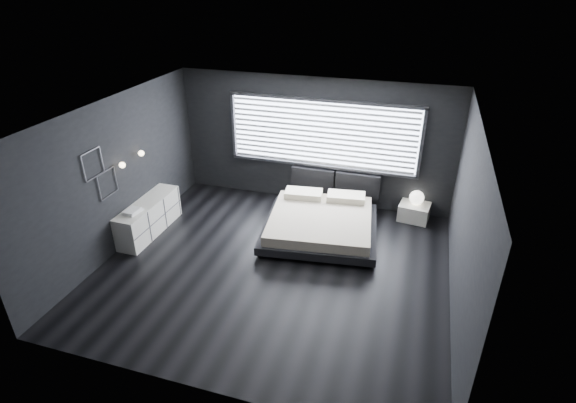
% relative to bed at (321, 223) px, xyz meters
% --- Properties ---
extents(room, '(6.04, 6.00, 2.80)m').
position_rel_bed_xyz_m(room, '(-0.53, -1.34, 1.14)').
color(room, black).
rests_on(room, ground).
extents(window, '(4.14, 0.09, 1.52)m').
position_rel_bed_xyz_m(window, '(-0.33, 1.36, 1.35)').
color(window, white).
rests_on(window, ground).
extents(headboard, '(1.96, 0.16, 0.52)m').
position_rel_bed_xyz_m(headboard, '(0.01, 1.30, 0.31)').
color(headboard, black).
rests_on(headboard, ground).
extents(sconce_near, '(0.18, 0.11, 0.11)m').
position_rel_bed_xyz_m(sconce_near, '(-3.41, -1.29, 1.34)').
color(sconce_near, silver).
rests_on(sconce_near, ground).
extents(sconce_far, '(0.18, 0.11, 0.11)m').
position_rel_bed_xyz_m(sconce_far, '(-3.41, -0.69, 1.34)').
color(sconce_far, silver).
rests_on(sconce_far, ground).
extents(wall_art_upper, '(0.01, 0.48, 0.48)m').
position_rel_bed_xyz_m(wall_art_upper, '(-3.50, -1.89, 1.59)').
color(wall_art_upper, '#47474C').
rests_on(wall_art_upper, ground).
extents(wall_art_lower, '(0.01, 0.48, 0.48)m').
position_rel_bed_xyz_m(wall_art_lower, '(-3.50, -1.64, 1.12)').
color(wall_art_lower, '#47474C').
rests_on(wall_art_lower, ground).
extents(bed, '(2.44, 2.35, 0.57)m').
position_rel_bed_xyz_m(bed, '(0.00, 0.00, 0.00)').
color(bed, black).
rests_on(bed, ground).
extents(nightstand, '(0.67, 0.59, 0.36)m').
position_rel_bed_xyz_m(nightstand, '(1.75, 1.16, -0.09)').
color(nightstand, silver).
rests_on(nightstand, ground).
extents(orb_lamp, '(0.30, 0.30, 0.30)m').
position_rel_bed_xyz_m(orb_lamp, '(1.77, 1.18, 0.24)').
color(orb_lamp, white).
rests_on(orb_lamp, nightstand).
extents(dresser, '(0.49, 1.68, 0.67)m').
position_rel_bed_xyz_m(dresser, '(-3.30, -0.92, 0.07)').
color(dresser, silver).
rests_on(dresser, ground).
extents(book_stack, '(0.30, 0.37, 0.07)m').
position_rel_bed_xyz_m(book_stack, '(-3.31, -1.36, 0.44)').
color(book_stack, white).
rests_on(book_stack, dresser).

